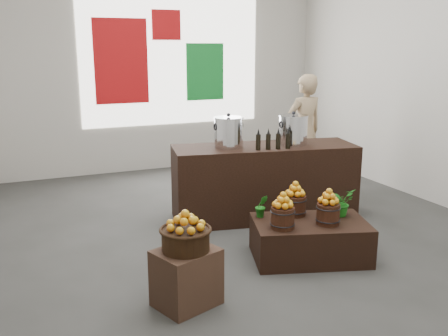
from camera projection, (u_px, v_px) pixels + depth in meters
name	position (u px, v px, depth m)	size (l,w,h in m)	color
ground	(241.00, 233.00, 5.90)	(7.00, 7.00, 0.00)	#393836
back_wall	(155.00, 55.00, 8.55)	(6.00, 0.04, 4.00)	#B2ADA4
back_opening	(172.00, 55.00, 8.65)	(3.20, 0.02, 2.40)	white
deco_red_left	(121.00, 61.00, 8.32)	(0.90, 0.04, 1.40)	#AD0D10
deco_green_right	(205.00, 72.00, 8.94)	(0.70, 0.04, 1.00)	#137B2A
deco_red_upper	(166.00, 25.00, 8.48)	(0.50, 0.04, 0.50)	#AD0D10
crate	(186.00, 277.00, 4.21)	(0.50, 0.41, 0.50)	#4E3324
wicker_basket	(186.00, 240.00, 4.13)	(0.40, 0.40, 0.18)	black
apples_in_basket	(185.00, 220.00, 4.09)	(0.31, 0.31, 0.17)	#AC1105
display_table	(310.00, 240.00, 5.16)	(1.16, 0.71, 0.40)	black
apple_bucket_front_left	(283.00, 218.00, 4.90)	(0.23, 0.23, 0.21)	#39190F
apples_in_bucket_front_left	(283.00, 200.00, 4.86)	(0.17, 0.17, 0.16)	#AC1105
apple_bucket_front_right	(328.00, 214.00, 5.02)	(0.23, 0.23, 0.21)	#39190F
apples_in_bucket_front_right	(329.00, 196.00, 4.98)	(0.17, 0.17, 0.16)	#AC1105
apple_bucket_rear	(295.00, 205.00, 5.29)	(0.23, 0.23, 0.21)	#39190F
apples_in_bucket_rear	(295.00, 189.00, 5.24)	(0.17, 0.17, 0.16)	#AC1105
herb_garnish_right	(341.00, 202.00, 5.26)	(0.27, 0.23, 0.29)	#166916
herb_garnish_left	(262.00, 206.00, 5.22)	(0.13, 0.11, 0.24)	#166916
counter	(264.00, 182.00, 6.35)	(2.29, 0.73, 0.94)	black
stock_pot_left	(229.00, 133.00, 6.10)	(0.35, 0.35, 0.35)	silver
stock_pot_center	(293.00, 131.00, 6.27)	(0.35, 0.35, 0.35)	silver
oil_cruets	(271.00, 139.00, 5.99)	(0.33, 0.06, 0.26)	black
shopper	(304.00, 131.00, 7.73)	(0.64, 0.42, 1.74)	#9B825F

